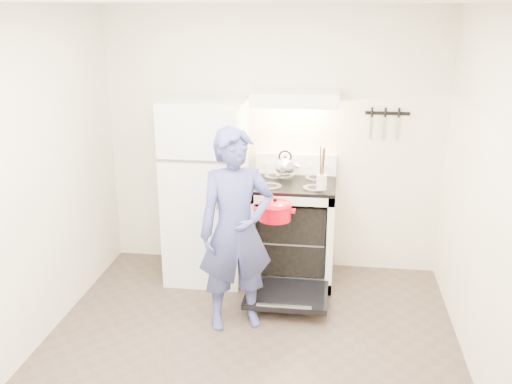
# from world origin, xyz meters

# --- Properties ---
(floor) EXTENTS (3.60, 3.60, 0.00)m
(floor) POSITION_xyz_m (0.00, 0.00, 0.00)
(floor) COLOR #4B3E33
(floor) RESTS_ON ground
(back_wall) EXTENTS (3.20, 0.02, 2.50)m
(back_wall) POSITION_xyz_m (0.00, 1.80, 1.25)
(back_wall) COLOR white
(back_wall) RESTS_ON ground
(refrigerator) EXTENTS (0.70, 0.70, 1.70)m
(refrigerator) POSITION_xyz_m (-0.58, 1.45, 0.85)
(refrigerator) COLOR white
(refrigerator) RESTS_ON floor
(stove_body) EXTENTS (0.76, 0.65, 0.92)m
(stove_body) POSITION_xyz_m (0.23, 1.48, 0.46)
(stove_body) COLOR white
(stove_body) RESTS_ON floor
(cooktop) EXTENTS (0.76, 0.65, 0.03)m
(cooktop) POSITION_xyz_m (0.23, 1.48, 0.94)
(cooktop) COLOR black
(cooktop) RESTS_ON stove_body
(backsplash) EXTENTS (0.76, 0.07, 0.20)m
(backsplash) POSITION_xyz_m (0.23, 1.76, 1.05)
(backsplash) COLOR white
(backsplash) RESTS_ON cooktop
(oven_door) EXTENTS (0.70, 0.54, 0.04)m
(oven_door) POSITION_xyz_m (0.23, 0.88, 0.12)
(oven_door) COLOR black
(oven_door) RESTS_ON floor
(oven_rack) EXTENTS (0.60, 0.52, 0.01)m
(oven_rack) POSITION_xyz_m (0.23, 1.48, 0.44)
(oven_rack) COLOR gray
(oven_rack) RESTS_ON stove_body
(range_hood) EXTENTS (0.76, 0.50, 0.12)m
(range_hood) POSITION_xyz_m (0.23, 1.55, 1.71)
(range_hood) COLOR white
(range_hood) RESTS_ON back_wall
(knife_strip) EXTENTS (0.40, 0.02, 0.03)m
(knife_strip) POSITION_xyz_m (1.05, 1.79, 1.55)
(knife_strip) COLOR black
(knife_strip) RESTS_ON back_wall
(pizza_stone) EXTENTS (0.32, 0.32, 0.02)m
(pizza_stone) POSITION_xyz_m (0.23, 1.53, 0.45)
(pizza_stone) COLOR #93694A
(pizza_stone) RESTS_ON oven_rack
(tea_kettle) EXTENTS (0.23, 0.19, 0.28)m
(tea_kettle) POSITION_xyz_m (0.14, 1.55, 1.09)
(tea_kettle) COLOR silver
(tea_kettle) RESTS_ON cooktop
(utensil_jar) EXTENTS (0.11, 0.11, 0.13)m
(utensil_jar) POSITION_xyz_m (0.49, 1.22, 1.05)
(utensil_jar) COLOR silver
(utensil_jar) RESTS_ON cooktop
(person) EXTENTS (0.69, 0.58, 1.63)m
(person) POSITION_xyz_m (-0.15, 0.58, 0.81)
(person) COLOR navy
(person) RESTS_ON floor
(dutch_oven) EXTENTS (0.34, 0.27, 0.23)m
(dutch_oven) POSITION_xyz_m (0.11, 0.97, 0.84)
(dutch_oven) COLOR red
(dutch_oven) RESTS_ON person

